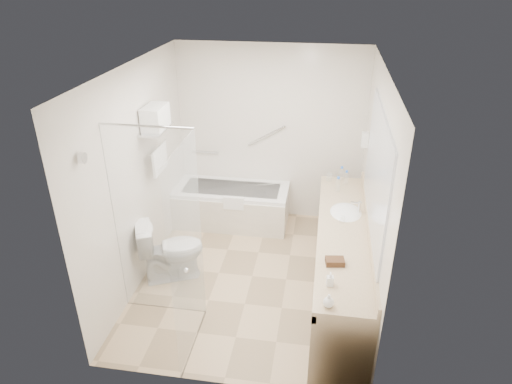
# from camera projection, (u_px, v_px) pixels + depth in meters

# --- Properties ---
(floor) EXTENTS (3.20, 3.20, 0.00)m
(floor) POSITION_uv_depth(u_px,v_px,m) (252.00, 276.00, 5.55)
(floor) COLOR tan
(floor) RESTS_ON ground
(ceiling) EXTENTS (2.60, 3.20, 0.10)m
(ceiling) POSITION_uv_depth(u_px,v_px,m) (251.00, 68.00, 4.42)
(ceiling) COLOR silver
(ceiling) RESTS_ON wall_back
(wall_back) EXTENTS (2.60, 0.10, 2.50)m
(wall_back) POSITION_uv_depth(u_px,v_px,m) (270.00, 135.00, 6.40)
(wall_back) COLOR beige
(wall_back) RESTS_ON ground
(wall_front) EXTENTS (2.60, 0.10, 2.50)m
(wall_front) POSITION_uv_depth(u_px,v_px,m) (218.00, 272.00, 3.58)
(wall_front) COLOR beige
(wall_front) RESTS_ON ground
(wall_left) EXTENTS (0.10, 3.20, 2.50)m
(wall_left) POSITION_uv_depth(u_px,v_px,m) (139.00, 176.00, 5.17)
(wall_left) COLOR beige
(wall_left) RESTS_ON ground
(wall_right) EXTENTS (0.10, 3.20, 2.50)m
(wall_right) POSITION_uv_depth(u_px,v_px,m) (373.00, 192.00, 4.81)
(wall_right) COLOR beige
(wall_right) RESTS_ON ground
(bathtub) EXTENTS (1.60, 0.73, 0.59)m
(bathtub) POSITION_uv_depth(u_px,v_px,m) (232.00, 205.00, 6.59)
(bathtub) COLOR white
(bathtub) RESTS_ON floor
(grab_bar_short) EXTENTS (0.40, 0.03, 0.03)m
(grab_bar_short) POSITION_uv_depth(u_px,v_px,m) (205.00, 152.00, 6.63)
(grab_bar_short) COLOR silver
(grab_bar_short) RESTS_ON wall_back
(grab_bar_long) EXTENTS (0.53, 0.03, 0.33)m
(grab_bar_long) POSITION_uv_depth(u_px,v_px,m) (266.00, 136.00, 6.37)
(grab_bar_long) COLOR silver
(grab_bar_long) RESTS_ON wall_back
(shower_enclosure) EXTENTS (0.96, 0.91, 2.11)m
(shower_enclosure) POSITION_uv_depth(u_px,v_px,m) (171.00, 239.00, 4.34)
(shower_enclosure) COLOR silver
(shower_enclosure) RESTS_ON floor
(towel_shelf) EXTENTS (0.24, 0.55, 0.81)m
(towel_shelf) POSITION_uv_depth(u_px,v_px,m) (156.00, 124.00, 5.23)
(towel_shelf) COLOR silver
(towel_shelf) RESTS_ON wall_left
(vanity_counter) EXTENTS (0.55, 2.70, 0.95)m
(vanity_counter) POSITION_uv_depth(u_px,v_px,m) (342.00, 246.00, 4.99)
(vanity_counter) COLOR tan
(vanity_counter) RESTS_ON floor
(sink) EXTENTS (0.40, 0.52, 0.14)m
(sink) POSITION_uv_depth(u_px,v_px,m) (346.00, 214.00, 5.25)
(sink) COLOR white
(sink) RESTS_ON vanity_counter
(faucet) EXTENTS (0.03, 0.03, 0.14)m
(faucet) POSITION_uv_depth(u_px,v_px,m) (359.00, 207.00, 5.18)
(faucet) COLOR silver
(faucet) RESTS_ON vanity_counter
(mirror) EXTENTS (0.02, 2.00, 1.20)m
(mirror) POSITION_uv_depth(u_px,v_px,m) (377.00, 172.00, 4.54)
(mirror) COLOR #B2B7BF
(mirror) RESTS_ON wall_right
(hairdryer_unit) EXTENTS (0.08, 0.10, 0.18)m
(hairdryer_unit) POSITION_uv_depth(u_px,v_px,m) (365.00, 140.00, 5.65)
(hairdryer_unit) COLOR silver
(hairdryer_unit) RESTS_ON wall_right
(toilet) EXTENTS (0.87, 0.71, 0.75)m
(toilet) POSITION_uv_depth(u_px,v_px,m) (171.00, 250.00, 5.39)
(toilet) COLOR white
(toilet) RESTS_ON floor
(amenity_basket) EXTENTS (0.19, 0.14, 0.06)m
(amenity_basket) POSITION_uv_depth(u_px,v_px,m) (335.00, 261.00, 4.33)
(amenity_basket) COLOR #462D19
(amenity_basket) RESTS_ON vanity_counter
(soap_bottle_a) EXTENTS (0.08, 0.14, 0.06)m
(soap_bottle_a) POSITION_uv_depth(u_px,v_px,m) (330.00, 282.00, 4.05)
(soap_bottle_a) COLOR silver
(soap_bottle_a) RESTS_ON vanity_counter
(soap_bottle_b) EXTENTS (0.13, 0.15, 0.09)m
(soap_bottle_b) POSITION_uv_depth(u_px,v_px,m) (329.00, 302.00, 3.79)
(soap_bottle_b) COLOR silver
(soap_bottle_b) RESTS_ON vanity_counter
(water_bottle_left) EXTENTS (0.06, 0.06, 0.19)m
(water_bottle_left) POSITION_uv_depth(u_px,v_px,m) (346.00, 178.00, 5.86)
(water_bottle_left) COLOR silver
(water_bottle_left) RESTS_ON vanity_counter
(water_bottle_mid) EXTENTS (0.06, 0.06, 0.20)m
(water_bottle_mid) POSITION_uv_depth(u_px,v_px,m) (341.00, 174.00, 5.96)
(water_bottle_mid) COLOR silver
(water_bottle_mid) RESTS_ON vanity_counter
(water_bottle_right) EXTENTS (0.06, 0.06, 0.20)m
(water_bottle_right) POSITION_uv_depth(u_px,v_px,m) (338.00, 185.00, 5.67)
(water_bottle_right) COLOR silver
(water_bottle_right) RESTS_ON vanity_counter
(drinking_glass_near) EXTENTS (0.09, 0.09, 0.10)m
(drinking_glass_near) POSITION_uv_depth(u_px,v_px,m) (329.00, 177.00, 5.97)
(drinking_glass_near) COLOR silver
(drinking_glass_near) RESTS_ON vanity_counter
(drinking_glass_far) EXTENTS (0.08, 0.08, 0.08)m
(drinking_glass_far) POSITION_uv_depth(u_px,v_px,m) (342.00, 219.00, 5.02)
(drinking_glass_far) COLOR silver
(drinking_glass_far) RESTS_ON vanity_counter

